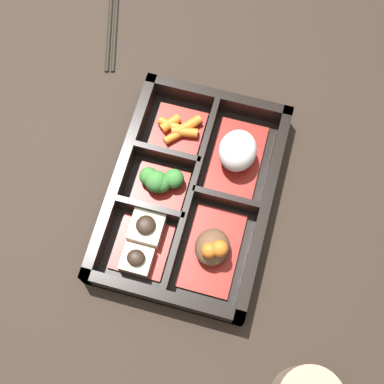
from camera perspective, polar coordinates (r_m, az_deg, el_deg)
The scene contains 9 objects.
ground_plane at distance 0.75m, azimuth -0.00°, elevation -0.65°, with size 3.00×3.00×0.00m, color black.
bento_base at distance 0.74m, azimuth -0.00°, elevation -0.52°, with size 0.31×0.21×0.01m.
bento_rim at distance 0.73m, azimuth -0.13°, elevation -0.05°, with size 0.31×0.21×0.04m.
bowl_rice at distance 0.74m, azimuth 4.85°, elevation 4.22°, with size 0.12×0.07×0.06m.
bowl_stew at distance 0.70m, azimuth 2.24°, elevation -6.06°, with size 0.12×0.07×0.05m.
bowl_carrots at distance 0.77m, azimuth -1.42°, elevation 6.69°, with size 0.07×0.07×0.02m.
bowl_greens at distance 0.73m, azimuth -3.43°, elevation 1.12°, with size 0.06×0.07×0.04m.
bowl_tofu at distance 0.71m, azimuth -5.31°, elevation -5.34°, with size 0.08×0.07×0.03m.
chopsticks at distance 0.91m, azimuth -8.39°, elevation 18.65°, with size 0.22×0.07×0.01m.
Camera 1 is at (0.24, 0.06, 0.70)m, focal length 50.00 mm.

